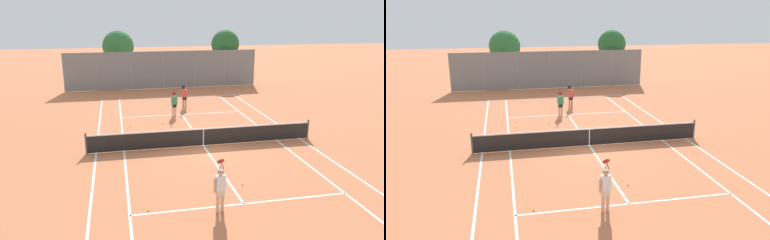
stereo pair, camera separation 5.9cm
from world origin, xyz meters
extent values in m
plane|color=#C67047|center=(0.00, 0.00, 0.00)|extent=(120.00, 120.00, 0.00)
cube|color=white|center=(0.00, 11.90, 0.00)|extent=(11.00, 0.10, 0.01)
cube|color=white|center=(-5.50, 0.00, 0.00)|extent=(0.10, 23.80, 0.01)
cube|color=white|center=(5.50, 0.00, 0.00)|extent=(0.10, 23.80, 0.01)
cube|color=white|center=(-4.13, 0.00, 0.00)|extent=(0.10, 23.80, 0.01)
cube|color=white|center=(4.13, 0.00, 0.00)|extent=(0.10, 23.80, 0.01)
cube|color=white|center=(0.00, -6.40, 0.00)|extent=(8.26, 0.10, 0.01)
cube|color=white|center=(0.00, 6.40, 0.00)|extent=(8.26, 0.10, 0.01)
cube|color=white|center=(0.00, 0.00, 0.00)|extent=(0.10, 12.80, 0.01)
cylinder|color=#474C47|center=(-5.95, 0.00, 0.53)|extent=(0.10, 0.10, 1.07)
cylinder|color=#474C47|center=(5.95, 0.00, 0.53)|extent=(0.10, 0.10, 1.07)
cube|color=black|center=(0.00, 0.00, 0.46)|extent=(11.90, 0.02, 0.89)
cube|color=white|center=(0.00, 0.00, 0.92)|extent=(11.90, 0.03, 0.06)
cube|color=white|center=(0.00, 0.00, 0.44)|extent=(0.05, 0.03, 0.89)
cylinder|color=#D8A884|center=(-1.09, -6.76, 0.41)|extent=(0.13, 0.13, 0.82)
cylinder|color=#D8A884|center=(-0.92, -6.73, 0.41)|extent=(0.13, 0.13, 0.82)
cube|color=beige|center=(-1.01, -6.74, 0.74)|extent=(0.31, 0.23, 0.24)
cube|color=white|center=(-1.01, -6.74, 1.10)|extent=(0.37, 0.26, 0.56)
sphere|color=#D8A884|center=(-1.01, -6.74, 1.49)|extent=(0.22, 0.22, 0.22)
cylinder|color=black|center=(-1.01, -6.74, 1.56)|extent=(0.23, 0.23, 0.02)
cylinder|color=#D8A884|center=(-1.22, -6.78, 1.04)|extent=(0.08, 0.08, 0.52)
cylinder|color=#D8A884|center=(-0.90, -6.58, 1.39)|extent=(0.16, 0.46, 0.35)
cylinder|color=maroon|center=(-0.83, -6.30, 1.55)|extent=(0.08, 0.25, 0.22)
cylinder|color=maroon|center=(-0.85, -6.18, 1.66)|extent=(0.31, 0.25, 0.23)
cylinder|color=#D8A884|center=(-0.48, 6.18, 0.41)|extent=(0.13, 0.13, 0.82)
cylinder|color=#D8A884|center=(-0.65, 6.12, 0.41)|extent=(0.13, 0.13, 0.82)
cube|color=black|center=(-0.57, 6.15, 0.74)|extent=(0.32, 0.26, 0.24)
cube|color=#338C59|center=(-0.57, 6.15, 1.10)|extent=(0.39, 0.30, 0.56)
sphere|color=#D8A884|center=(-0.57, 6.15, 1.49)|extent=(0.22, 0.22, 0.22)
cylinder|color=black|center=(-0.57, 6.15, 1.56)|extent=(0.23, 0.23, 0.02)
cylinder|color=#D8A884|center=(-0.36, 6.22, 1.04)|extent=(0.08, 0.08, 0.52)
cylinder|color=#D8A884|center=(-0.65, 5.97, 1.39)|extent=(0.22, 0.46, 0.35)
cylinder|color=maroon|center=(-0.69, 5.68, 1.55)|extent=(0.11, 0.25, 0.22)
cylinder|color=maroon|center=(-0.65, 5.57, 1.66)|extent=(0.33, 0.28, 0.23)
cylinder|color=tan|center=(0.60, 8.21, 0.41)|extent=(0.13, 0.13, 0.82)
cylinder|color=tan|center=(0.43, 8.18, 0.41)|extent=(0.13, 0.13, 0.82)
cube|color=black|center=(0.51, 8.20, 0.74)|extent=(0.31, 0.22, 0.24)
cube|color=#D84C3F|center=(0.51, 8.20, 1.10)|extent=(0.37, 0.25, 0.56)
sphere|color=tan|center=(0.51, 8.20, 1.49)|extent=(0.22, 0.22, 0.22)
cylinder|color=black|center=(0.51, 8.20, 1.56)|extent=(0.23, 0.23, 0.02)
cylinder|color=tan|center=(0.73, 8.23, 1.04)|extent=(0.08, 0.08, 0.52)
cylinder|color=tan|center=(0.41, 8.04, 1.39)|extent=(0.15, 0.46, 0.35)
cylinder|color=black|center=(0.32, 7.76, 1.55)|extent=(0.07, 0.25, 0.22)
cylinder|color=black|center=(0.34, 7.64, 1.66)|extent=(0.31, 0.24, 0.23)
sphere|color=#D1DB33|center=(-1.55, 4.37, 0.03)|extent=(0.07, 0.07, 0.07)
sphere|color=#D1DB33|center=(-3.48, -6.19, 0.03)|extent=(0.07, 0.07, 0.07)
sphere|color=#D1DB33|center=(0.46, -4.95, 0.03)|extent=(0.07, 0.07, 0.07)
sphere|color=#D1DB33|center=(-3.64, 3.97, 0.03)|extent=(0.07, 0.07, 0.07)
cylinder|color=gray|center=(-8.76, 15.93, 1.71)|extent=(0.08, 0.08, 3.43)
cylinder|color=gray|center=(-5.84, 15.93, 1.71)|extent=(0.08, 0.08, 3.43)
cylinder|color=gray|center=(-2.92, 15.93, 1.71)|extent=(0.08, 0.08, 3.43)
cylinder|color=gray|center=(0.00, 15.93, 1.71)|extent=(0.08, 0.08, 3.43)
cylinder|color=gray|center=(2.92, 15.93, 1.71)|extent=(0.08, 0.08, 3.43)
cylinder|color=gray|center=(5.84, 15.93, 1.71)|extent=(0.08, 0.08, 3.43)
cylinder|color=gray|center=(8.76, 15.93, 1.71)|extent=(0.08, 0.08, 3.43)
cube|color=slate|center=(0.00, 15.93, 1.71)|extent=(17.53, 0.02, 3.39)
cylinder|color=brown|center=(-3.92, 18.79, 1.32)|extent=(0.28, 0.28, 2.63)
sphere|color=#2D6B33|center=(-3.92, 18.79, 3.67)|extent=(2.97, 2.97, 2.97)
sphere|color=#2D6B33|center=(-3.85, 18.90, 3.30)|extent=(1.72, 1.72, 1.72)
cylinder|color=brown|center=(6.37, 17.68, 1.43)|extent=(0.25, 0.25, 2.86)
sphere|color=#26602D|center=(6.37, 17.68, 3.81)|extent=(2.72, 2.72, 2.72)
sphere|color=#26602D|center=(6.56, 17.52, 3.47)|extent=(2.01, 2.01, 2.01)
camera|label=1|loc=(-4.36, -18.08, 6.73)|focal=35.00mm
camera|label=2|loc=(-4.30, -18.10, 6.73)|focal=35.00mm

